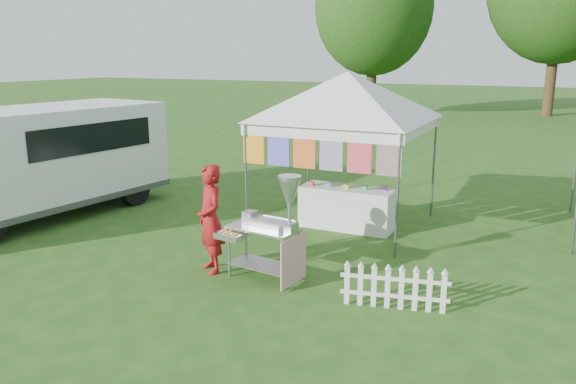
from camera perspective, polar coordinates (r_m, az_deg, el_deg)
The scene contains 8 objects.
ground at distance 8.28m, azimuth -2.81°, elevation -9.69°, with size 120.00×120.00×0.00m, color #244E16.
canopy_main at distance 10.80m, azimuth 6.09°, elevation 12.04°, with size 4.24×4.24×3.45m.
tree_left at distance 32.25m, azimuth 8.71°, elevation 18.10°, with size 6.40×6.40×9.53m.
donut_cart at distance 8.19m, azimuth -1.62°, elevation -2.80°, with size 1.25×0.78×1.64m.
vendor at distance 8.69m, azimuth -7.89°, elevation -2.75°, with size 0.62×0.40×1.69m, color #9F1316.
cargo_van at distance 12.71m, azimuth -23.74°, elevation 3.15°, with size 2.82×5.64×2.25m.
picket_fence at distance 7.66m, azimuth 10.75°, elevation -9.61°, with size 1.41×0.34×0.56m.
display_table at distance 10.98m, azimuth 6.02°, elevation -1.60°, with size 1.80×0.70×0.80m, color white.
Camera 1 is at (3.66, -6.66, 3.29)m, focal length 35.00 mm.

